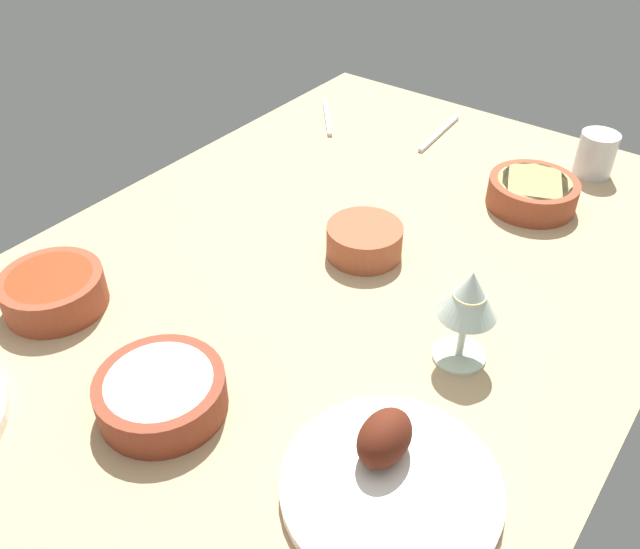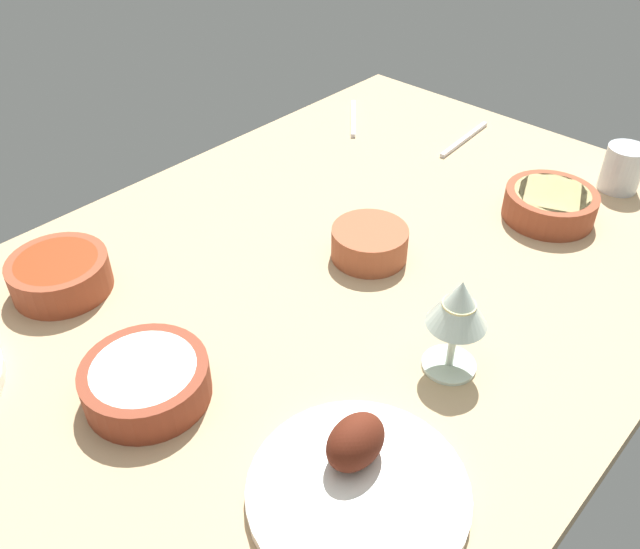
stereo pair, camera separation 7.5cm
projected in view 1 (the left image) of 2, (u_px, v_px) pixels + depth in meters
dining_table at (320, 295)px, 99.09cm from camera, size 140.00×90.00×4.00cm
plate_near_viewer at (389, 477)px, 70.13cm from camera, size 23.74×23.74×7.36cm
bowl_cream at (161, 393)px, 77.86cm from camera, size 15.47×15.47×4.90cm
bowl_sauce at (53, 290)px, 92.47cm from camera, size 14.33×14.33×5.26cm
bowl_pasta at (532, 192)px, 113.41cm from camera, size 15.20×15.20×4.97cm
bowl_onions at (364, 239)px, 102.32cm from camera, size 11.88×11.88×5.05cm
wine_glass at (469, 299)px, 80.13cm from camera, size 7.60×7.60×14.00cm
water_tumbler at (596, 154)px, 121.14cm from camera, size 6.91×6.91×8.20cm
fork_loose at (327, 117)px, 141.98cm from camera, size 13.52×11.66×0.80cm
spoon_loose at (439, 133)px, 136.03cm from camera, size 18.24×2.31×0.80cm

